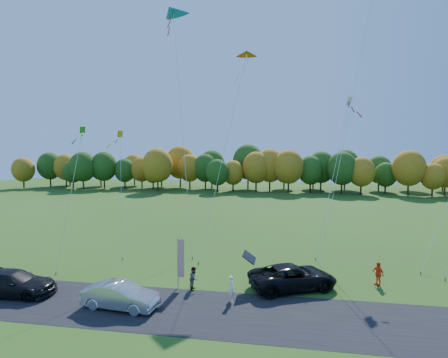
% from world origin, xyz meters
% --- Properties ---
extents(ground, '(160.00, 160.00, 0.00)m').
position_xyz_m(ground, '(0.00, 0.00, 0.00)').
color(ground, '#2A4C14').
extents(asphalt_strip, '(90.00, 6.00, 0.01)m').
position_xyz_m(asphalt_strip, '(0.00, -4.00, 0.01)').
color(asphalt_strip, black).
rests_on(asphalt_strip, ground).
extents(tree_line, '(116.00, 12.00, 10.00)m').
position_xyz_m(tree_line, '(0.00, 55.00, 0.00)').
color(tree_line, '#1E4711').
rests_on(tree_line, ground).
extents(black_suv, '(6.60, 4.93, 1.67)m').
position_xyz_m(black_suv, '(5.73, 0.32, 0.83)').
color(black_suv, black).
rests_on(black_suv, ground).
extents(silver_sedan, '(4.77, 2.04, 1.53)m').
position_xyz_m(silver_sedan, '(-4.60, -4.35, 0.76)').
color(silver_sedan, silver).
rests_on(silver_sedan, ground).
extents(dark_truck_a, '(5.68, 2.68, 1.60)m').
position_xyz_m(dark_truck_a, '(-12.42, -3.74, 0.80)').
color(dark_truck_a, black).
rests_on(dark_truck_a, ground).
extents(person_tailgate_a, '(0.51, 0.67, 1.64)m').
position_xyz_m(person_tailgate_a, '(1.86, -2.36, 0.82)').
color(person_tailgate_a, white).
rests_on(person_tailgate_a, ground).
extents(person_tailgate_b, '(0.60, 0.77, 1.55)m').
position_xyz_m(person_tailgate_b, '(-0.93, -0.90, 0.78)').
color(person_tailgate_b, gray).
rests_on(person_tailgate_b, ground).
extents(person_east, '(0.84, 1.04, 1.66)m').
position_xyz_m(person_east, '(11.66, 1.95, 0.83)').
color(person_east, '#EB4016').
rests_on(person_east, ground).
extents(feather_flag, '(0.47, 0.07, 3.52)m').
position_xyz_m(feather_flag, '(-1.90, -0.85, 2.14)').
color(feather_flag, '#999999').
rests_on(feather_flag, ground).
extents(kite_delta_blue, '(6.78, 12.55, 27.24)m').
position_xyz_m(kite_delta_blue, '(-5.25, 11.12, 13.01)').
color(kite_delta_blue, '#4C3F33').
rests_on(kite_delta_blue, ground).
extents(kite_parafoil_orange, '(8.54, 12.85, 29.72)m').
position_xyz_m(kite_parafoil_orange, '(11.16, 10.11, 14.65)').
color(kite_parafoil_orange, '#4C3F33').
rests_on(kite_parafoil_orange, ground).
extents(kite_delta_red, '(4.10, 10.29, 20.63)m').
position_xyz_m(kite_delta_red, '(-0.32, 8.99, 10.03)').
color(kite_delta_red, '#4C3F33').
rests_on(kite_delta_red, ground).
extents(kite_diamond_yellow, '(3.29, 6.26, 11.76)m').
position_xyz_m(kite_diamond_yellow, '(-9.95, 7.05, 5.67)').
color(kite_diamond_yellow, '#4C3F33').
rests_on(kite_diamond_yellow, ground).
extents(kite_diamond_green, '(0.96, 5.01, 11.77)m').
position_xyz_m(kite_diamond_green, '(-12.07, 2.53, 6.44)').
color(kite_diamond_green, '#4C3F33').
rests_on(kite_diamond_green, ground).
extents(kite_diamond_white, '(3.93, 5.38, 14.91)m').
position_xyz_m(kite_diamond_white, '(9.49, 9.31, 7.19)').
color(kite_diamond_white, '#4C3F33').
rests_on(kite_diamond_white, ground).
extents(kite_diamond_blue_low, '(4.97, 5.16, 8.23)m').
position_xyz_m(kite_diamond_blue_low, '(17.70, 7.05, 3.90)').
color(kite_diamond_blue_low, '#4C3F33').
rests_on(kite_diamond_blue_low, ground).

